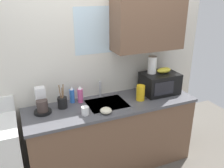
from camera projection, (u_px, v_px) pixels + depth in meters
kitchen_wall_assembly at (110, 59)px, 3.02m from camera, size 2.84×0.42×2.50m
counter_unit at (112, 134)px, 3.05m from camera, size 2.07×0.63×0.90m
sink_faucet at (100, 89)px, 3.03m from camera, size 0.03×0.03×0.21m
microwave at (160, 83)px, 3.13m from camera, size 0.46×0.35×0.27m
banana_bunch at (164, 70)px, 3.09m from camera, size 0.20×0.11×0.07m
paper_towel_roll at (152, 65)px, 3.05m from camera, size 0.11×0.11×0.22m
coffee_maker at (42, 103)px, 2.65m from camera, size 0.19×0.21×0.28m
dish_soap_bottle_pink at (80, 95)px, 2.88m from camera, size 0.07×0.07×0.21m
dish_soap_bottle_blue at (72, 95)px, 2.87m from camera, size 0.06×0.06×0.20m
cereal_canister at (141, 93)px, 2.94m from camera, size 0.10×0.10×0.19m
mug_white at (85, 111)px, 2.61m from camera, size 0.08×0.08×0.09m
utensil_crock at (62, 102)px, 2.75m from camera, size 0.11×0.11×0.28m
small_bowl at (106, 111)px, 2.65m from camera, size 0.13×0.13×0.06m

